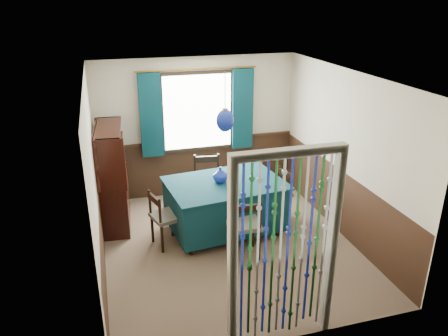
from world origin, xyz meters
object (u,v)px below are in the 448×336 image
object	(u,v)px
pendant_lamp	(225,120)
vase_table	(220,175)
dining_table	(225,203)
bowl_shelf	(115,163)
chair_near	(244,226)
sideboard	(114,190)
vase_sideboard	(114,164)
chair_far	(208,183)
chair_left	(165,217)
chair_right	(277,193)

from	to	relation	value
pendant_lamp	vase_table	bearing A→B (deg)	154.24
dining_table	bowl_shelf	bearing A→B (deg)	155.98
chair_near	sideboard	world-z (taller)	sideboard
pendant_lamp	vase_sideboard	world-z (taller)	pendant_lamp
chair_far	chair_left	world-z (taller)	chair_far
dining_table	chair_far	world-z (taller)	chair_far
sideboard	bowl_shelf	bearing A→B (deg)	-73.38
dining_table	chair_far	bearing A→B (deg)	89.65
chair_near	vase_sideboard	xyz separation A→B (m)	(-1.63, 1.85, 0.41)
chair_near	vase_table	size ratio (longest dim) A/B	4.16
chair_right	vase_sideboard	size ratio (longest dim) A/B	4.88
dining_table	chair_far	xyz separation A→B (m)	(-0.08, 0.78, 0.03)
bowl_shelf	chair_right	bearing A→B (deg)	-7.65
vase_table	chair_right	bearing A→B (deg)	7.49
chair_left	chair_right	size ratio (longest dim) A/B	1.02
sideboard	bowl_shelf	xyz separation A→B (m)	(0.06, -0.28, 0.56)
chair_near	chair_far	world-z (taller)	chair_far
chair_far	vase_sideboard	world-z (taller)	vase_sideboard
dining_table	vase_sideboard	size ratio (longest dim) A/B	10.67
chair_near	chair_left	xyz separation A→B (m)	(-1.02, 0.60, -0.02)
chair_left	pendant_lamp	size ratio (longest dim) A/B	1.00
dining_table	chair_near	xyz separation A→B (m)	(0.06, -0.75, 0.01)
chair_right	chair_far	bearing A→B (deg)	43.02
chair_far	sideboard	distance (m)	1.55
chair_near	vase_table	xyz separation A→B (m)	(-0.13, 0.78, 0.46)
sideboard	chair_far	bearing A→B (deg)	4.38
chair_right	vase_table	world-z (taller)	vase_table
pendant_lamp	bowl_shelf	bearing A→B (deg)	162.33
dining_table	chair_right	distance (m)	0.95
chair_near	chair_right	xyz separation A→B (m)	(0.88, 0.91, -0.03)
dining_table	sideboard	xyz separation A→B (m)	(-1.63, 0.78, 0.09)
dining_table	chair_near	world-z (taller)	chair_near
dining_table	vase_table	xyz separation A→B (m)	(-0.06, 0.03, 0.47)
chair_near	chair_far	xyz separation A→B (m)	(-0.14, 1.53, 0.02)
dining_table	chair_right	size ratio (longest dim) A/B	2.18
chair_right	vase_sideboard	world-z (taller)	vase_sideboard
bowl_shelf	sideboard	bearing A→B (deg)	102.14
dining_table	vase_table	size ratio (longest dim) A/B	8.45
pendant_lamp	vase_table	size ratio (longest dim) A/B	3.94
dining_table	chair_right	world-z (taller)	chair_right
dining_table	sideboard	bearing A→B (deg)	148.14
vase_sideboard	vase_table	bearing A→B (deg)	-35.23
chair_near	bowl_shelf	bearing A→B (deg)	147.81
chair_near	chair_far	bearing A→B (deg)	100.61
chair_right	vase_sideboard	bearing A→B (deg)	53.61
bowl_shelf	vase_sideboard	distance (m)	0.64
pendant_lamp	chair_near	bearing A→B (deg)	-85.32
pendant_lamp	chair_left	bearing A→B (deg)	-171.22
chair_far	vase_sideboard	distance (m)	1.57
chair_left	vase_table	xyz separation A→B (m)	(0.89, 0.18, 0.48)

